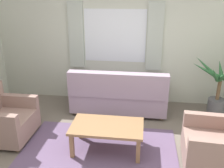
# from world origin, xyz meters

# --- Properties ---
(ground_plane) EXTENTS (6.24, 6.24, 0.00)m
(ground_plane) POSITION_xyz_m (0.00, 0.00, 0.00)
(ground_plane) COLOR #6B6056
(wall_back) EXTENTS (5.32, 0.12, 2.60)m
(wall_back) POSITION_xyz_m (0.00, 2.26, 1.30)
(wall_back) COLOR beige
(wall_back) RESTS_ON ground_plane
(window_with_curtains) EXTENTS (1.98, 0.07, 1.40)m
(window_with_curtains) POSITION_xyz_m (0.00, 2.18, 1.45)
(window_with_curtains) COLOR white
(area_rug) EXTENTS (2.41, 1.93, 0.01)m
(area_rug) POSITION_xyz_m (0.00, 0.00, 0.01)
(area_rug) COLOR #604C6B
(area_rug) RESTS_ON ground_plane
(couch) EXTENTS (1.90, 0.82, 0.92)m
(couch) POSITION_xyz_m (0.16, 1.59, 0.37)
(couch) COLOR #998499
(couch) RESTS_ON ground_plane
(armchair_left) EXTENTS (0.82, 0.84, 0.88)m
(armchair_left) POSITION_xyz_m (-1.65, 0.37, 0.35)
(armchair_left) COLOR gray
(armchair_left) RESTS_ON ground_plane
(armchair_right) EXTENTS (0.87, 0.89, 0.88)m
(armchair_right) POSITION_xyz_m (1.72, 0.07, 0.35)
(armchair_right) COLOR gray
(armchair_right) RESTS_ON ground_plane
(coffee_table) EXTENTS (1.10, 0.64, 0.44)m
(coffee_table) POSITION_xyz_m (0.12, 0.25, 0.38)
(coffee_table) COLOR olive
(coffee_table) RESTS_ON ground_plane
(potted_plant) EXTENTS (1.08, 0.94, 1.18)m
(potted_plant) POSITION_xyz_m (2.09, 1.66, 0.58)
(potted_plant) COLOR #56565B
(potted_plant) RESTS_ON ground_plane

